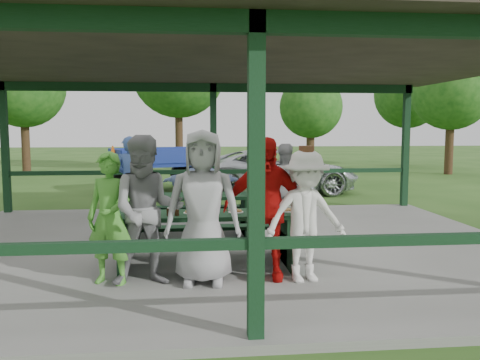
{
  "coord_description": "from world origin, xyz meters",
  "views": [
    {
      "loc": [
        -0.62,
        -8.38,
        2.08
      ],
      "look_at": [
        0.22,
        -0.3,
        1.22
      ],
      "focal_mm": 38.0,
      "sensor_mm": 36.0,
      "label": 1
    }
  ],
  "objects": [
    {
      "name": "ground",
      "position": [
        0.0,
        0.0,
        0.0
      ],
      "size": [
        90.0,
        90.0,
        0.0
      ],
      "primitive_type": "plane",
      "color": "#274B17",
      "rests_on": "ground"
    },
    {
      "name": "concrete_slab",
      "position": [
        0.0,
        0.0,
        0.05
      ],
      "size": [
        10.0,
        8.0,
        0.1
      ],
      "primitive_type": "cube",
      "color": "slate",
      "rests_on": "ground"
    },
    {
      "name": "pavilion_structure",
      "position": [
        0.0,
        0.0,
        3.17
      ],
      "size": [
        10.6,
        8.6,
        3.24
      ],
      "color": "black",
      "rests_on": "concrete_slab"
    },
    {
      "name": "picnic_table_near",
      "position": [
        -0.37,
        -1.2,
        0.58
      ],
      "size": [
        2.65,
        1.39,
        0.75
      ],
      "color": "black",
      "rests_on": "concrete_slab"
    },
    {
      "name": "picnic_table_far",
      "position": [
        -0.63,
        0.8,
        0.57
      ],
      "size": [
        2.45,
        1.39,
        0.75
      ],
      "color": "black",
      "rests_on": "concrete_slab"
    },
    {
      "name": "table_setting",
      "position": [
        -0.16,
        -1.16,
        0.89
      ],
      "size": [
        2.44,
        0.45,
        0.1
      ],
      "color": "white",
      "rests_on": "picnic_table_near"
    },
    {
      "name": "contestant_green",
      "position": [
        -1.6,
        -1.96,
        0.94
      ],
      "size": [
        0.71,
        0.58,
        1.67
      ],
      "primitive_type": "imported",
      "rotation": [
        0.0,
        0.0,
        -0.33
      ],
      "color": "#4C9E32",
      "rests_on": "concrete_slab"
    },
    {
      "name": "contestant_grey_left",
      "position": [
        -1.13,
        -2.06,
        1.04
      ],
      "size": [
        0.97,
        0.79,
        1.88
      ],
      "primitive_type": "imported",
      "rotation": [
        0.0,
        0.0,
        0.08
      ],
      "color": "gray",
      "rests_on": "concrete_slab"
    },
    {
      "name": "contestant_grey_mid",
      "position": [
        -0.44,
        -2.08,
        1.07
      ],
      "size": [
        1.0,
        0.69,
        1.95
      ],
      "primitive_type": "imported",
      "rotation": [
        0.0,
        0.0,
        -0.08
      ],
      "color": "#9B9B9D",
      "rests_on": "concrete_slab"
    },
    {
      "name": "contestant_red",
      "position": [
        0.37,
        -1.97,
        1.03
      ],
      "size": [
        1.11,
        0.53,
        1.85
      ],
      "primitive_type": "imported",
      "rotation": [
        0.0,
        0.0,
        -0.07
      ],
      "color": "#B40D0B",
      "rests_on": "concrete_slab"
    },
    {
      "name": "contestant_white_fedora",
      "position": [
        0.87,
        -2.12,
        0.95
      ],
      "size": [
        1.17,
        0.79,
        1.74
      ],
      "rotation": [
        0.0,
        0.0,
        0.15
      ],
      "color": "silver",
      "rests_on": "concrete_slab"
    },
    {
      "name": "spectator_lblue",
      "position": [
        -0.35,
        1.68,
        0.93
      ],
      "size": [
        1.56,
        0.52,
        1.67
      ],
      "primitive_type": "imported",
      "rotation": [
        0.0,
        0.0,
        3.13
      ],
      "color": "#93ABE4",
      "rests_on": "concrete_slab"
    },
    {
      "name": "spectator_blue",
      "position": [
        -1.81,
        2.24,
        0.99
      ],
      "size": [
        0.67,
        0.46,
        1.79
      ],
      "primitive_type": "imported",
      "rotation": [
        0.0,
        0.0,
        3.18
      ],
      "color": "#3E5CA2",
      "rests_on": "concrete_slab"
    },
    {
      "name": "spectator_grey",
      "position": [
        1.28,
        1.6,
        0.92
      ],
      "size": [
        0.9,
        0.76,
        1.64
      ],
      "primitive_type": "imported",
      "rotation": [
        0.0,
        0.0,
        3.33
      ],
      "color": "#979799",
      "rests_on": "concrete_slab"
    },
    {
      "name": "pickup_truck",
      "position": [
        2.16,
        7.17,
        0.7
      ],
      "size": [
        5.14,
        2.62,
        1.39
      ],
      "primitive_type": "imported",
      "rotation": [
        0.0,
        0.0,
        1.63
      ],
      "color": "silver",
      "rests_on": "ground"
    },
    {
      "name": "farm_trailer",
      "position": [
        -1.41,
        8.26,
        0.74
      ],
      "size": [
        4.25,
        2.79,
        1.5
      ],
      "rotation": [
        0.0,
        0.0,
        0.38
      ],
      "color": "navy",
      "rests_on": "ground"
    },
    {
      "name": "tree_far_left",
      "position": [
        -7.75,
        14.98,
        3.83
      ],
      "size": [
        3.62,
        3.62,
        5.66
      ],
      "color": "#312213",
      "rests_on": "ground"
    },
    {
      "name": "tree_left",
      "position": [
        -1.01,
        15.88,
        4.68
      ],
      "size": [
        4.42,
        4.42,
        6.9
      ],
      "color": "#312213",
      "rests_on": "ground"
    },
    {
      "name": "tree_mid",
      "position": [
        4.86,
        13.91,
        2.94
      ],
      "size": [
        2.79,
        2.79,
        4.36
      ],
      "color": "#312213",
      "rests_on": "ground"
    },
    {
      "name": "tree_right",
      "position": [
        10.79,
        12.78,
        3.63
      ],
      "size": [
        3.44,
        3.44,
        5.37
      ],
      "color": "#312213",
      "rests_on": "ground"
    },
    {
      "name": "tree_far_right",
      "position": [
        11.02,
        17.67,
        3.75
      ],
      "size": [
        3.55,
        3.55,
        5.54
      ],
      "color": "#312213",
      "rests_on": "ground"
    }
  ]
}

